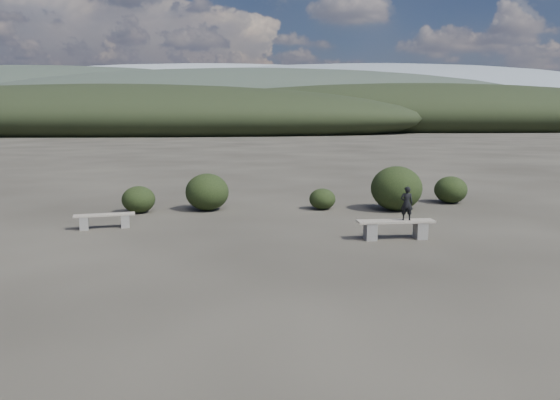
{
  "coord_description": "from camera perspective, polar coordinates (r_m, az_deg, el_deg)",
  "views": [
    {
      "loc": [
        -0.54,
        -9.47,
        3.1
      ],
      "look_at": [
        0.04,
        3.5,
        1.1
      ],
      "focal_mm": 35.0,
      "sensor_mm": 36.0,
      "label": 1
    }
  ],
  "objects": [
    {
      "name": "ground",
      "position": [
        9.98,
        0.69,
        -9.33
      ],
      "size": [
        1200.0,
        1200.0,
        0.0
      ],
      "primitive_type": "plane",
      "color": "#2D2923",
      "rests_on": "ground"
    },
    {
      "name": "bench_left",
      "position": [
        15.94,
        -17.85,
        -1.98
      ],
      "size": [
        1.67,
        0.74,
        0.41
      ],
      "rotation": [
        0.0,
        0.0,
        0.25
      ],
      "color": "slate",
      "rests_on": "ground"
    },
    {
      "name": "bench_right",
      "position": [
        14.16,
        11.99,
        -2.85
      ],
      "size": [
        1.98,
        0.52,
        0.49
      ],
      "rotation": [
        0.0,
        0.0,
        0.06
      ],
      "color": "slate",
      "rests_on": "ground"
    },
    {
      "name": "seated_person",
      "position": [
        14.14,
        13.09,
        -0.34
      ],
      "size": [
        0.34,
        0.24,
        0.86
      ],
      "primitive_type": "imported",
      "rotation": [
        0.0,
        0.0,
        3.03
      ],
      "color": "black",
      "rests_on": "bench_right"
    },
    {
      "name": "shrub_a",
      "position": [
        18.21,
        -14.57,
        0.06
      ],
      "size": [
        1.07,
        1.07,
        0.87
      ],
      "primitive_type": "ellipsoid",
      "color": "black",
      "rests_on": "ground"
    },
    {
      "name": "shrub_b",
      "position": [
        18.23,
        -7.62,
        0.84
      ],
      "size": [
        1.43,
        1.43,
        1.23
      ],
      "primitive_type": "ellipsoid",
      "color": "black",
      "rests_on": "ground"
    },
    {
      "name": "shrub_c",
      "position": [
        18.33,
        4.45,
        0.11
      ],
      "size": [
        0.88,
        0.88,
        0.71
      ],
      "primitive_type": "ellipsoid",
      "color": "black",
      "rests_on": "ground"
    },
    {
      "name": "shrub_d",
      "position": [
        18.46,
        12.07,
        1.2
      ],
      "size": [
        1.68,
        1.68,
        1.47
      ],
      "primitive_type": "ellipsoid",
      "color": "black",
      "rests_on": "ground"
    },
    {
      "name": "shrub_e",
      "position": [
        20.54,
        17.41,
        1.03
      ],
      "size": [
        1.16,
        1.16,
        0.97
      ],
      "primitive_type": "ellipsoid",
      "color": "black",
      "rests_on": "ground"
    },
    {
      "name": "mountain_ridges",
      "position": [
        348.69,
        -3.74,
        9.99
      ],
      "size": [
        500.0,
        400.0,
        56.0
      ],
      "color": "black",
      "rests_on": "ground"
    }
  ]
}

